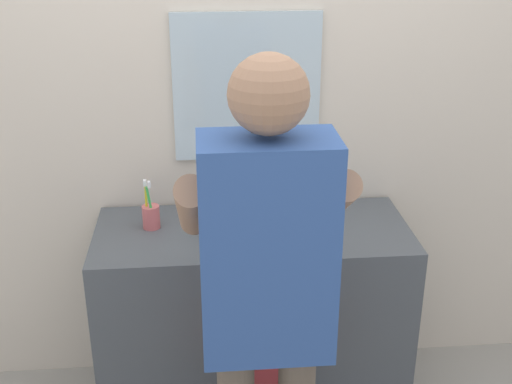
% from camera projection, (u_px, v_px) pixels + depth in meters
% --- Properties ---
extents(back_wall, '(4.40, 0.10, 2.70)m').
position_uv_depth(back_wall, '(246.00, 86.00, 2.74)').
color(back_wall, beige).
rests_on(back_wall, ground).
extents(vanity_cabinet, '(1.27, 0.54, 0.84)m').
position_uv_depth(vanity_cabinet, '(253.00, 318.00, 2.81)').
color(vanity_cabinet, '#4C5156').
rests_on(vanity_cabinet, ground).
extents(sink_basin, '(0.38, 0.38, 0.11)m').
position_uv_depth(sink_basin, '(253.00, 219.00, 2.60)').
color(sink_basin, silver).
rests_on(sink_basin, vanity_cabinet).
extents(faucet, '(0.18, 0.14, 0.18)m').
position_uv_depth(faucet, '(248.00, 191.00, 2.80)').
color(faucet, '#B7BABF').
rests_on(faucet, vanity_cabinet).
extents(toothbrush_cup, '(0.07, 0.07, 0.21)m').
position_uv_depth(toothbrush_cup, '(151.00, 215.00, 2.64)').
color(toothbrush_cup, '#D86666').
rests_on(toothbrush_cup, vanity_cabinet).
extents(child_toddler, '(0.27, 0.27, 0.87)m').
position_uv_depth(child_toddler, '(262.00, 358.00, 2.40)').
color(child_toddler, '#6B5B4C').
rests_on(child_toddler, ground).
extents(adult_parent, '(0.52, 0.55, 1.69)m').
position_uv_depth(adult_parent, '(267.00, 278.00, 1.96)').
color(adult_parent, '#6B5B4C').
rests_on(adult_parent, ground).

